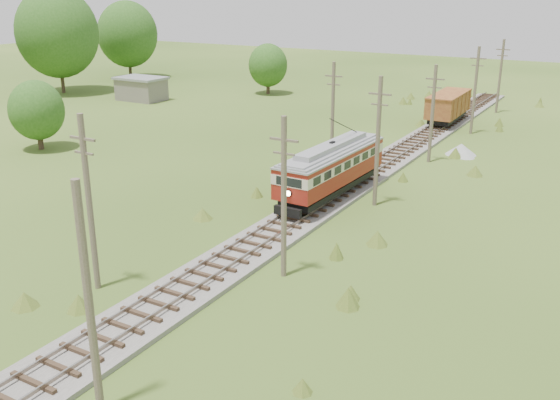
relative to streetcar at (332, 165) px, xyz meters
The scene contains 17 objects.
railbed_main 4.17m from the streetcar, 90.00° to the left, with size 3.60×96.00×0.57m.
streetcar is the anchor object (origin of this frame).
gondola 29.49m from the streetcar, 90.00° to the left, with size 3.08×8.99×2.97m.
gravel_pile 17.98m from the streetcar, 74.11° to the left, with size 2.86×3.03×1.04m.
utility_pole_r_1 25.82m from the streetcar, 83.09° to the right, with size 0.30×0.30×8.80m.
utility_pole_r_2 13.13m from the streetcar, 75.29° to the right, with size 1.60×0.30×8.60m.
utility_pole_r_3 3.83m from the streetcar, ahead, with size 1.60×0.30×9.00m.
utility_pole_r_4 13.88m from the streetcar, 77.41° to the left, with size 1.60×0.30×8.40m.
utility_pole_r_5 26.73m from the streetcar, 82.67° to the left, with size 1.60×0.30×8.90m.
utility_pole_r_6 39.61m from the streetcar, 85.36° to the left, with size 1.60×0.30×8.70m.
utility_pole_l_a 19.15m from the streetcar, 102.75° to the right, with size 1.60×0.30×9.00m.
utility_pole_l_b 10.62m from the streetcar, 115.51° to the left, with size 1.60×0.30×8.60m.
tree_left_4 59.15m from the streetcar, 156.54° to the left, with size 11.34×11.34×14.61m.
tree_left_5 68.64m from the streetcar, 144.85° to the left, with size 9.66×9.66×12.44m.
tree_mid_a 46.77m from the streetcar, 126.80° to the left, with size 5.46×5.46×7.03m.
tree_mid_c 30.03m from the streetcar, behind, with size 5.04×5.04×6.49m.
shed 46.88m from the streetcar, 148.58° to the left, with size 6.40×4.40×3.10m.
Camera 1 is at (18.26, -8.08, 14.61)m, focal length 40.00 mm.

